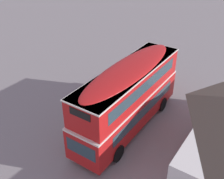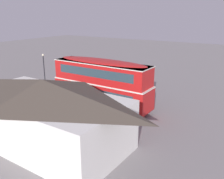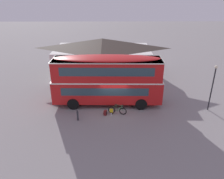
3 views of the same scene
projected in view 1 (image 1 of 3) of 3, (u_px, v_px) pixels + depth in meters
ground_plane at (111, 125)px, 19.46m from camera, size 120.00×120.00×0.00m
double_decker_bus at (129, 95)px, 18.04m from camera, size 10.31×2.80×4.79m
touring_bicycle at (98, 118)px, 19.57m from camera, size 1.70×0.59×0.97m
backpack_on_ground at (103, 112)px, 20.45m from camera, size 0.35×0.34×0.50m
water_bottle_clear_plastic at (99, 117)px, 20.14m from camera, size 0.08×0.08×0.26m
kerb_bollard at (111, 92)px, 22.39m from camera, size 0.16×0.16×0.97m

